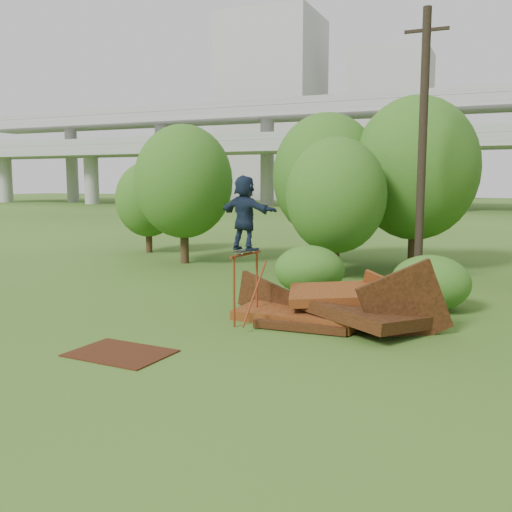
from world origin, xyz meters
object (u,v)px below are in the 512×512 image
at_px(flat_plate, 120,353).
at_px(utility_pole, 422,148).
at_px(skater, 245,213).
at_px(scrap_pile, 332,308).

relative_size(flat_plate, utility_pole, 0.22).
relative_size(skater, flat_plate, 0.92).
distance_m(flat_plate, utility_pole, 12.22).
distance_m(skater, utility_pole, 7.93).
xyz_separation_m(skater, flat_plate, (-1.25, -3.41, -2.74)).
height_order(flat_plate, utility_pole, utility_pole).
height_order(skater, utility_pole, utility_pole).
bearing_deg(utility_pole, scrap_pile, -100.97).
relative_size(scrap_pile, utility_pole, 0.65).
bearing_deg(flat_plate, scrap_pile, 52.09).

